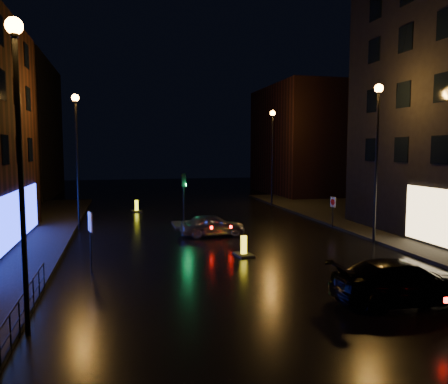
{
  "coord_description": "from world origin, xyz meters",
  "views": [
    {
      "loc": [
        -5.28,
        -14.35,
        5.03
      ],
      "look_at": [
        0.01,
        7.7,
        2.8
      ],
      "focal_mm": 35.0,
      "sensor_mm": 36.0,
      "label": 1
    }
  ],
  "objects_px": {
    "silver_hatchback": "(212,225)",
    "dark_sedan": "(403,281)",
    "road_sign_right": "(333,205)",
    "traffic_signal": "(184,218)",
    "bollard_near": "(244,251)",
    "road_sign_left": "(90,227)",
    "bollard_far": "(137,209)"
  },
  "relations": [
    {
      "from": "dark_sedan",
      "to": "bollard_near",
      "type": "distance_m",
      "value": 8.04
    },
    {
      "from": "traffic_signal",
      "to": "bollard_near",
      "type": "xyz_separation_m",
      "value": [
        1.57,
        -8.83,
        -0.29
      ]
    },
    {
      "from": "traffic_signal",
      "to": "road_sign_left",
      "type": "xyz_separation_m",
      "value": [
        -5.3,
        -9.88,
        1.35
      ]
    },
    {
      "from": "road_sign_right",
      "to": "dark_sedan",
      "type": "bearing_deg",
      "value": 60.28
    },
    {
      "from": "silver_hatchback",
      "to": "bollard_near",
      "type": "distance_m",
      "value": 4.99
    },
    {
      "from": "silver_hatchback",
      "to": "road_sign_right",
      "type": "bearing_deg",
      "value": -84.29
    },
    {
      "from": "silver_hatchback",
      "to": "road_sign_left",
      "type": "height_order",
      "value": "road_sign_left"
    },
    {
      "from": "bollard_near",
      "to": "road_sign_right",
      "type": "bearing_deg",
      "value": 29.56
    },
    {
      "from": "bollard_far",
      "to": "silver_hatchback",
      "type": "bearing_deg",
      "value": -80.01
    },
    {
      "from": "traffic_signal",
      "to": "dark_sedan",
      "type": "relative_size",
      "value": 0.72
    },
    {
      "from": "silver_hatchback",
      "to": "dark_sedan",
      "type": "relative_size",
      "value": 0.78
    },
    {
      "from": "silver_hatchback",
      "to": "road_sign_left",
      "type": "bearing_deg",
      "value": 133.96
    },
    {
      "from": "traffic_signal",
      "to": "road_sign_left",
      "type": "bearing_deg",
      "value": -118.19
    },
    {
      "from": "silver_hatchback",
      "to": "road_sign_right",
      "type": "xyz_separation_m",
      "value": [
        7.99,
        0.69,
        0.87
      ]
    },
    {
      "from": "silver_hatchback",
      "to": "bollard_far",
      "type": "distance_m",
      "value": 11.82
    },
    {
      "from": "traffic_signal",
      "to": "silver_hatchback",
      "type": "distance_m",
      "value": 4.04
    },
    {
      "from": "silver_hatchback",
      "to": "dark_sedan",
      "type": "distance_m",
      "value": 12.83
    },
    {
      "from": "dark_sedan",
      "to": "road_sign_left",
      "type": "relative_size",
      "value": 1.96
    },
    {
      "from": "road_sign_left",
      "to": "silver_hatchback",
      "type": "bearing_deg",
      "value": 28.24
    },
    {
      "from": "silver_hatchback",
      "to": "road_sign_left",
      "type": "relative_size",
      "value": 1.52
    },
    {
      "from": "dark_sedan",
      "to": "bollard_near",
      "type": "height_order",
      "value": "dark_sedan"
    },
    {
      "from": "road_sign_left",
      "to": "road_sign_right",
      "type": "bearing_deg",
      "value": 10.0
    },
    {
      "from": "bollard_near",
      "to": "bollard_far",
      "type": "relative_size",
      "value": 1.01
    },
    {
      "from": "traffic_signal",
      "to": "road_sign_right",
      "type": "bearing_deg",
      "value": -19.34
    },
    {
      "from": "bollard_far",
      "to": "road_sign_right",
      "type": "distance_m",
      "value": 15.9
    },
    {
      "from": "bollard_near",
      "to": "bollard_far",
      "type": "xyz_separation_m",
      "value": [
        -4.37,
        16.1,
        -0.01
      ]
    },
    {
      "from": "traffic_signal",
      "to": "dark_sedan",
      "type": "distance_m",
      "value": 16.86
    },
    {
      "from": "traffic_signal",
      "to": "bollard_far",
      "type": "xyz_separation_m",
      "value": [
        -2.81,
        7.27,
        -0.3
      ]
    },
    {
      "from": "dark_sedan",
      "to": "road_sign_left",
      "type": "xyz_separation_m",
      "value": [
        -10.2,
        6.25,
        1.15
      ]
    },
    {
      "from": "dark_sedan",
      "to": "road_sign_right",
      "type": "distance_m",
      "value": 13.62
    },
    {
      "from": "dark_sedan",
      "to": "road_sign_right",
      "type": "xyz_separation_m",
      "value": [
        4.19,
        12.94,
        0.81
      ]
    },
    {
      "from": "silver_hatchback",
      "to": "dark_sedan",
      "type": "height_order",
      "value": "dark_sedan"
    }
  ]
}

